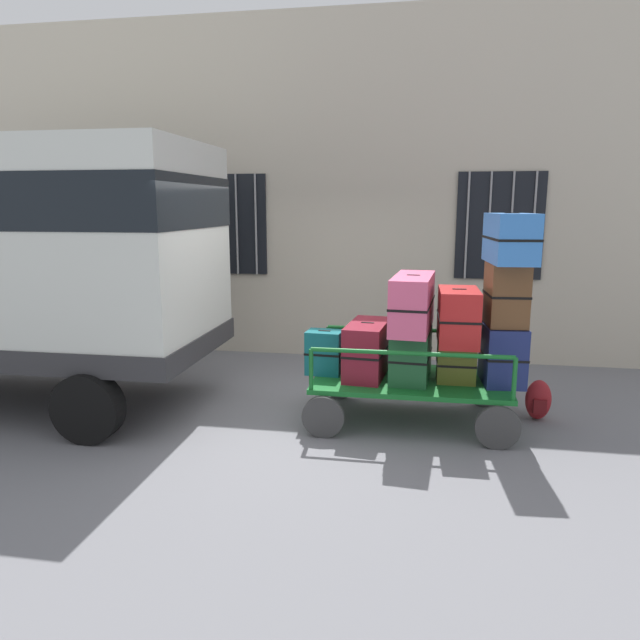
# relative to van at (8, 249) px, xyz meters

# --- Properties ---
(ground_plane) EXTENTS (40.00, 40.00, 0.00)m
(ground_plane) POSITION_rel_van_xyz_m (3.49, 0.18, -1.80)
(ground_plane) COLOR slate
(building_wall) EXTENTS (12.00, 0.38, 5.00)m
(building_wall) POSITION_rel_van_xyz_m (3.50, 2.86, 0.70)
(building_wall) COLOR #BCB29E
(building_wall) RESTS_ON ground
(van) EXTENTS (4.60, 2.11, 2.94)m
(van) POSITION_rel_van_xyz_m (0.00, 0.00, 0.00)
(van) COLOR silver
(van) RESTS_ON ground
(luggage_cart) EXTENTS (2.11, 1.26, 0.48)m
(luggage_cart) POSITION_rel_van_xyz_m (4.54, 0.12, -1.41)
(luggage_cart) COLOR #146023
(luggage_cart) RESTS_ON ground
(cart_railing) EXTENTS (1.99, 1.13, 0.43)m
(cart_railing) POSITION_rel_van_xyz_m (4.54, 0.12, -0.97)
(cart_railing) COLOR #146023
(cart_railing) RESTS_ON luggage_cart
(suitcase_left_bottom) EXTENTS (0.41, 0.32, 0.48)m
(suitcase_left_bottom) POSITION_rel_van_xyz_m (3.61, 0.15, -1.08)
(suitcase_left_bottom) COLOR #0F5960
(suitcase_left_bottom) RESTS_ON luggage_cart
(suitcase_midleft_bottom) EXTENTS (0.47, 0.88, 0.59)m
(suitcase_midleft_bottom) POSITION_rel_van_xyz_m (4.07, 0.16, -1.03)
(suitcase_midleft_bottom) COLOR maroon
(suitcase_midleft_bottom) RESTS_ON luggage_cart
(suitcase_center_bottom) EXTENTS (0.45, 0.76, 0.54)m
(suitcase_center_bottom) POSITION_rel_van_xyz_m (4.54, 0.10, -1.06)
(suitcase_center_bottom) COLOR #194C28
(suitcase_center_bottom) RESTS_ON luggage_cart
(suitcase_center_middle) EXTENTS (0.47, 1.08, 0.58)m
(suitcase_center_middle) POSITION_rel_van_xyz_m (4.54, 0.09, -0.50)
(suitcase_center_middle) COLOR #CC4C72
(suitcase_center_middle) RESTS_ON suitcase_center_bottom
(suitcase_midright_bottom) EXTENTS (0.40, 0.34, 0.41)m
(suitcase_midright_bottom) POSITION_rel_van_xyz_m (5.00, 0.09, -1.12)
(suitcase_midright_bottom) COLOR #4C5119
(suitcase_midright_bottom) RESTS_ON luggage_cart
(suitcase_midright_middle) EXTENTS (0.41, 0.72, 0.57)m
(suitcase_midright_middle) POSITION_rel_van_xyz_m (5.00, 0.10, -0.63)
(suitcase_midright_middle) COLOR #B21E1E
(suitcase_midright_middle) RESTS_ON suitcase_midright_bottom
(suitcase_right_bottom) EXTENTS (0.44, 0.61, 0.61)m
(suitcase_right_bottom) POSITION_rel_van_xyz_m (5.47, 0.13, -1.02)
(suitcase_right_bottom) COLOR navy
(suitcase_right_bottom) RESTS_ON luggage_cart
(suitcase_right_middle) EXTENTS (0.42, 0.56, 0.64)m
(suitcase_right_middle) POSITION_rel_van_xyz_m (5.47, 0.14, -0.39)
(suitcase_right_middle) COLOR brown
(suitcase_right_middle) RESTS_ON suitcase_right_bottom
(suitcase_right_top) EXTENTS (0.46, 0.88, 0.49)m
(suitcase_right_top) POSITION_rel_van_xyz_m (5.47, 0.09, 0.17)
(suitcase_right_top) COLOR #3372C6
(suitcase_right_top) RESTS_ON suitcase_right_middle
(backpack) EXTENTS (0.27, 0.22, 0.44)m
(backpack) POSITION_rel_van_xyz_m (5.91, 0.41, -1.58)
(backpack) COLOR maroon
(backpack) RESTS_ON ground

